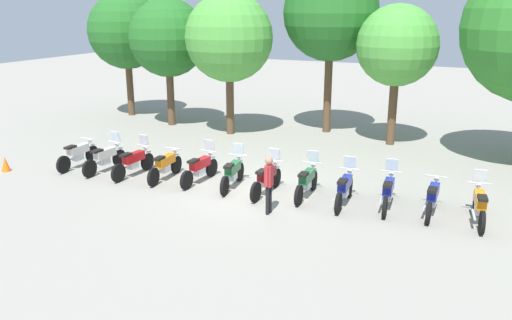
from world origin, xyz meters
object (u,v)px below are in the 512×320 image
at_px(motorcycle_7, 307,181).
at_px(motorcycle_8, 345,188).
at_px(motorcycle_9, 388,191).
at_px(motorcycle_4, 200,168).
at_px(tree_4, 397,46).
at_px(motorcycle_11, 479,205).
at_px(traffic_cone, 5,164).
at_px(motorcycle_5, 233,172).
at_px(tree_3, 331,13).
at_px(motorcycle_2, 134,161).
at_px(motorcycle_1, 105,157).
at_px(motorcycle_3, 165,165).
at_px(person_0, 269,181).
at_px(tree_2, 229,38).
at_px(tree_1, 168,38).
at_px(tree_0, 126,31).
at_px(motorcycle_6, 267,178).
at_px(motorcycle_0, 78,154).
at_px(motorcycle_10, 433,197).

height_order(motorcycle_7, motorcycle_8, same).
xyz_separation_m(motorcycle_8, motorcycle_9, (1.25, 0.26, 0.00)).
xyz_separation_m(motorcycle_4, tree_4, (4.92, 7.83, 3.66)).
xyz_separation_m(motorcycle_11, traffic_cone, (-15.80, -2.08, -0.24)).
bearing_deg(motorcycle_5, tree_4, -33.33).
bearing_deg(tree_3, motorcycle_4, -100.81).
bearing_deg(tree_3, tree_4, -19.02).
height_order(motorcycle_4, tree_4, tree_4).
bearing_deg(motorcycle_9, motorcycle_2, 88.97).
distance_m(motorcycle_1, motorcycle_3, 2.50).
bearing_deg(person_0, motorcycle_7, -106.15).
height_order(motorcycle_3, tree_2, tree_2).
height_order(tree_2, tree_4, tree_2).
bearing_deg(motorcycle_4, tree_4, -29.48).
bearing_deg(tree_1, motorcycle_8, -33.38).
bearing_deg(motorcycle_4, tree_0, 50.56).
xyz_separation_m(tree_0, tree_1, (3.39, -1.19, -0.21)).
bearing_deg(person_0, motorcycle_9, -147.51).
distance_m(motorcycle_6, motorcycle_8, 2.50).
xyz_separation_m(motorcycle_2, motorcycle_6, (5.00, 0.23, 0.00)).
distance_m(motorcycle_3, motorcycle_11, 10.01).
xyz_separation_m(motorcycle_3, person_0, (4.46, -1.38, 0.50)).
xyz_separation_m(motorcycle_1, motorcycle_4, (3.75, 0.35, 0.00)).
distance_m(motorcycle_0, person_0, 8.32).
distance_m(motorcycle_1, tree_2, 8.18).
bearing_deg(motorcycle_5, motorcycle_8, -97.84).
bearing_deg(motorcycle_2, motorcycle_5, -82.22).
bearing_deg(motorcycle_5, motorcycle_0, 85.01).
height_order(motorcycle_1, motorcycle_8, same).
xyz_separation_m(motorcycle_4, tree_1, (-5.84, 7.16, 3.76)).
relative_size(motorcycle_1, motorcycle_9, 1.00).
height_order(motorcycle_9, tree_0, tree_0).
xyz_separation_m(motorcycle_7, motorcycle_11, (5.00, 0.06, 0.00)).
bearing_deg(motorcycle_7, tree_4, -10.86).
distance_m(motorcycle_8, person_0, 2.46).
xyz_separation_m(motorcycle_4, traffic_cone, (-7.06, -1.86, -0.24)).
relative_size(tree_2, traffic_cone, 11.62).
bearing_deg(person_0, tree_1, -43.06).
bearing_deg(motorcycle_11, tree_1, 56.79).
distance_m(motorcycle_0, tree_2, 8.50).
bearing_deg(motorcycle_6, tree_0, 55.34).
relative_size(motorcycle_10, tree_4, 0.37).
distance_m(tree_0, tree_1, 3.59).
distance_m(motorcycle_11, tree_2, 13.37).
relative_size(motorcycle_11, tree_4, 0.37).
height_order(motorcycle_8, motorcycle_10, motorcycle_8).
distance_m(motorcycle_11, tree_3, 12.24).
bearing_deg(tree_3, motorcycle_2, -114.42).
bearing_deg(motorcycle_11, tree_2, 51.79).
distance_m(motorcycle_2, motorcycle_5, 3.76).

